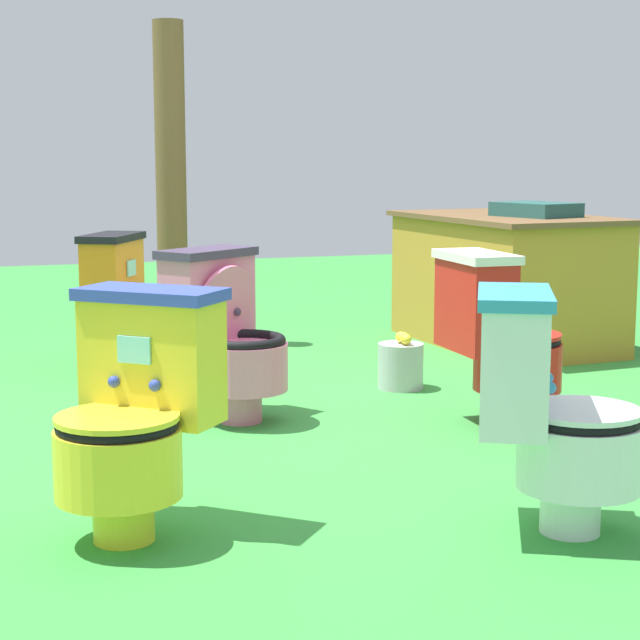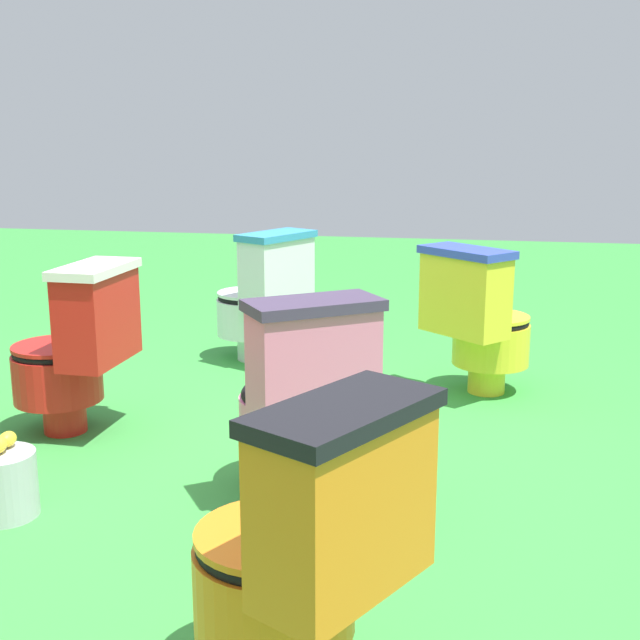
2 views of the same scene
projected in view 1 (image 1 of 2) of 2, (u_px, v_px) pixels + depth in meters
The scene contains 9 objects.
ground at pixel (313, 418), 4.63m from camera, with size 14.00×14.00×0.00m, color green.
toilet_yellow at pixel (134, 412), 3.18m from camera, with size 0.64×0.63×0.73m.
toilet_orange at pixel (134, 304), 5.46m from camera, with size 0.59×0.62×0.73m.
toilet_red at pixel (499, 337), 4.49m from camera, with size 0.44×0.50×0.73m.
toilet_white at pixel (549, 411), 3.19m from camera, with size 0.58×0.62×0.73m.
toilet_pink at pixel (227, 333), 4.56m from camera, with size 0.63×0.61×0.73m.
vendor_table at pixel (506, 279), 6.37m from camera, with size 1.51×0.96×0.85m.
wooden_post at pixel (171, 184), 6.37m from camera, with size 0.18×0.18×1.89m, color brown.
lemon_bucket at pixel (401, 365), 5.21m from camera, with size 0.22×0.22×0.28m.
Camera 1 is at (4.29, -1.41, 1.12)m, focal length 60.60 mm.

